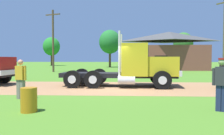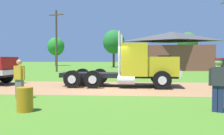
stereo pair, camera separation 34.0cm
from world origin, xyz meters
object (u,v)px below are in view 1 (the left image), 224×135
at_px(truck_foreground_white, 135,67).
at_px(visitor_standing_near, 222,82).
at_px(visitor_walking_mid, 21,78).
at_px(utility_pole_near, 53,39).
at_px(shed_building, 169,51).
at_px(steel_barrel, 29,100).
at_px(utility_pole_far, 224,33).

height_order(truck_foreground_white, visitor_standing_near, truck_foreground_white).
relative_size(visitor_standing_near, visitor_walking_mid, 1.04).
bearing_deg(visitor_walking_mid, utility_pole_near, 103.54).
height_order(visitor_standing_near, shed_building, shed_building).
xyz_separation_m(steel_barrel, utility_pole_far, (15.14, 20.18, 4.36)).
xyz_separation_m(visitor_walking_mid, utility_pole_near, (-4.73, 19.64, 3.39)).
height_order(truck_foreground_white, utility_pole_far, utility_pole_far).
xyz_separation_m(visitor_standing_near, utility_pole_near, (-12.51, 21.56, 3.33)).
height_order(visitor_walking_mid, utility_pole_far, utility_pole_far).
distance_m(visitor_standing_near, shed_building, 28.16).
relative_size(steel_barrel, utility_pole_far, 0.09).
distance_m(steel_barrel, utility_pole_near, 23.14).
relative_size(visitor_walking_mid, steel_barrel, 2.12).
distance_m(truck_foreground_white, visitor_standing_near, 7.06).
relative_size(truck_foreground_white, visitor_standing_near, 4.16).
xyz_separation_m(truck_foreground_white, utility_pole_near, (-9.98, 14.98, 3.05)).
height_order(utility_pole_near, utility_pole_far, utility_pole_far).
bearing_deg(visitor_standing_near, utility_pole_near, 120.11).
distance_m(utility_pole_near, utility_pole_far, 21.30).
xyz_separation_m(visitor_standing_near, utility_pole_far, (8.71, 19.77, 3.78)).
bearing_deg(steel_barrel, truck_foreground_white, 60.90).
height_order(visitor_walking_mid, utility_pole_near, utility_pole_near).
xyz_separation_m(truck_foreground_white, visitor_walking_mid, (-5.25, -4.66, -0.33)).
relative_size(visitor_walking_mid, utility_pole_near, 0.21).
distance_m(visitor_standing_near, visitor_walking_mid, 8.01).
distance_m(visitor_walking_mid, utility_pole_far, 24.60).
height_order(visitor_standing_near, visitor_walking_mid, visitor_standing_near).
bearing_deg(truck_foreground_white, visitor_walking_mid, -138.38).
bearing_deg(utility_pole_near, visitor_standing_near, -59.89).
xyz_separation_m(shed_building, utility_pole_near, (-16.37, -6.26, 1.45)).
bearing_deg(visitor_walking_mid, utility_pole_far, 47.26).
xyz_separation_m(visitor_standing_near, visitor_walking_mid, (-7.78, 1.92, -0.05)).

